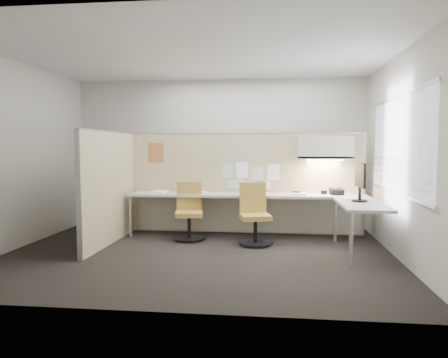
# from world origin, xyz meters

# --- Properties ---
(floor) EXTENTS (5.50, 4.50, 0.01)m
(floor) POSITION_xyz_m (0.00, 0.00, -0.01)
(floor) COLOR black
(floor) RESTS_ON ground
(ceiling) EXTENTS (5.50, 4.50, 0.01)m
(ceiling) POSITION_xyz_m (0.00, 0.00, 2.80)
(ceiling) COLOR white
(ceiling) RESTS_ON wall_back
(wall_back) EXTENTS (5.50, 0.02, 2.80)m
(wall_back) POSITION_xyz_m (0.00, 2.25, 1.40)
(wall_back) COLOR beige
(wall_back) RESTS_ON ground
(wall_front) EXTENTS (5.50, 0.02, 2.80)m
(wall_front) POSITION_xyz_m (0.00, -2.25, 1.40)
(wall_front) COLOR beige
(wall_front) RESTS_ON ground
(wall_left) EXTENTS (0.02, 4.50, 2.80)m
(wall_left) POSITION_xyz_m (-2.75, 0.00, 1.40)
(wall_left) COLOR beige
(wall_left) RESTS_ON ground
(wall_right) EXTENTS (0.02, 4.50, 2.80)m
(wall_right) POSITION_xyz_m (2.75, 0.00, 1.40)
(wall_right) COLOR beige
(wall_right) RESTS_ON ground
(window_pane) EXTENTS (0.01, 2.80, 1.30)m
(window_pane) POSITION_xyz_m (2.73, 0.00, 1.55)
(window_pane) COLOR #8E98A5
(window_pane) RESTS_ON wall_right
(partition_back) EXTENTS (4.10, 0.06, 1.75)m
(partition_back) POSITION_xyz_m (0.55, 1.60, 0.88)
(partition_back) COLOR #C7B089
(partition_back) RESTS_ON floor
(partition_left) EXTENTS (0.06, 2.20, 1.75)m
(partition_left) POSITION_xyz_m (-1.50, 0.50, 0.88)
(partition_left) COLOR #C7B089
(partition_left) RESTS_ON floor
(desk) EXTENTS (4.00, 2.07, 0.73)m
(desk) POSITION_xyz_m (0.93, 1.13, 0.60)
(desk) COLOR beige
(desk) RESTS_ON floor
(overhead_bin) EXTENTS (0.90, 0.36, 0.38)m
(overhead_bin) POSITION_xyz_m (1.90, 1.39, 1.51)
(overhead_bin) COLOR beige
(overhead_bin) RESTS_ON partition_back
(task_light_strip) EXTENTS (0.60, 0.06, 0.02)m
(task_light_strip) POSITION_xyz_m (1.90, 1.39, 1.30)
(task_light_strip) COLOR #FFEABF
(task_light_strip) RESTS_ON overhead_bin
(pinned_papers) EXTENTS (1.01, 0.00, 0.47)m
(pinned_papers) POSITION_xyz_m (0.63, 1.57, 1.03)
(pinned_papers) COLOR #8CBF8C
(pinned_papers) RESTS_ON partition_back
(poster) EXTENTS (0.28, 0.00, 0.35)m
(poster) POSITION_xyz_m (-1.05, 1.57, 1.42)
(poster) COLOR orange
(poster) RESTS_ON partition_back
(chair_left) EXTENTS (0.51, 0.52, 0.93)m
(chair_left) POSITION_xyz_m (-0.32, 0.92, 0.44)
(chair_left) COLOR black
(chair_left) RESTS_ON floor
(chair_right) EXTENTS (0.54, 0.55, 0.95)m
(chair_right) POSITION_xyz_m (0.77, 0.69, 0.44)
(chair_right) COLOR black
(chair_right) RESTS_ON floor
(monitor) EXTENTS (0.22, 0.53, 0.56)m
(monitor) POSITION_xyz_m (2.30, 0.38, 1.05)
(monitor) COLOR black
(monitor) RESTS_ON desk
(phone) EXTENTS (0.24, 0.23, 0.12)m
(phone) POSITION_xyz_m (2.09, 1.30, 0.78)
(phone) COLOR black
(phone) RESTS_ON desk
(stapler) EXTENTS (0.15, 0.07, 0.05)m
(stapler) POSITION_xyz_m (1.44, 1.30, 0.76)
(stapler) COLOR black
(stapler) RESTS_ON desk
(tape_dispenser) EXTENTS (0.11, 0.08, 0.06)m
(tape_dispenser) POSITION_xyz_m (1.90, 1.39, 0.76)
(tape_dispenser) COLOR black
(tape_dispenser) RESTS_ON desk
(coat_hook) EXTENTS (0.18, 0.49, 1.45)m
(coat_hook) POSITION_xyz_m (-1.58, -0.23, 1.41)
(coat_hook) COLOR silver
(coat_hook) RESTS_ON partition_left
(paper_stack_0) EXTENTS (0.26, 0.32, 0.04)m
(paper_stack_0) POSITION_xyz_m (-0.91, 1.26, 0.75)
(paper_stack_0) COLOR white
(paper_stack_0) RESTS_ON desk
(paper_stack_1) EXTENTS (0.27, 0.33, 0.02)m
(paper_stack_1) POSITION_xyz_m (-0.23, 1.32, 0.74)
(paper_stack_1) COLOR white
(paper_stack_1) RESTS_ON desk
(paper_stack_2) EXTENTS (0.25, 0.31, 0.02)m
(paper_stack_2) POSITION_xyz_m (0.83, 1.33, 0.74)
(paper_stack_2) COLOR white
(paper_stack_2) RESTS_ON desk
(paper_stack_3) EXTENTS (0.24, 0.31, 0.03)m
(paper_stack_3) POSITION_xyz_m (1.48, 1.25, 0.74)
(paper_stack_3) COLOR white
(paper_stack_3) RESTS_ON desk
(paper_stack_4) EXTENTS (0.27, 0.33, 0.02)m
(paper_stack_4) POSITION_xyz_m (2.22, 0.71, 0.74)
(paper_stack_4) COLOR white
(paper_stack_4) RESTS_ON desk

